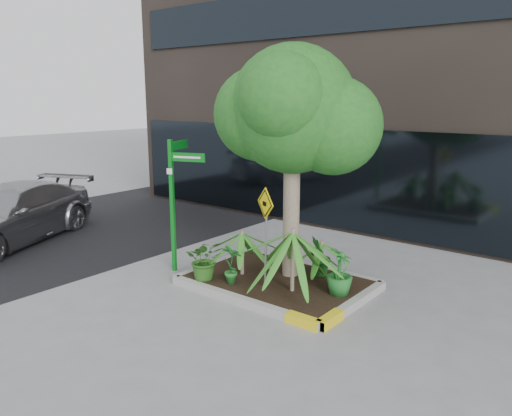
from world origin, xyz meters
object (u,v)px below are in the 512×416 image
Objects in this scene: tree at (293,109)px; cattle_sign at (266,221)px; street_sign_post at (175,191)px; parked_car at (9,215)px.

cattle_sign is (0.02, -0.83, -1.88)m from tree.
tree is 2.06m from cattle_sign.
street_sign_post is at bearing -157.98° from tree.
cattle_sign is (2.22, 0.06, -0.28)m from street_sign_post.
tree reaches higher than street_sign_post.
street_sign_post is at bearing -153.93° from cattle_sign.
parked_car is at bearing -145.24° from cattle_sign.
tree is 2.46× the size of cattle_sign.
cattle_sign reaches higher than parked_car.
street_sign_post is (-2.20, -0.89, -1.61)m from tree.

